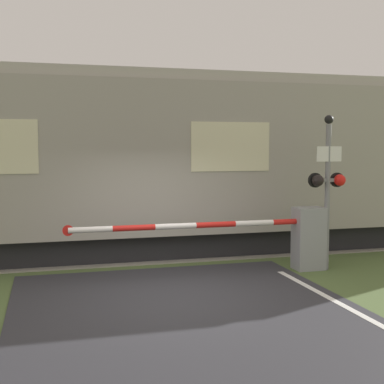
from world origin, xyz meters
TOP-DOWN VIEW (x-y plane):
  - ground_plane at (0.00, 0.00)m, footprint 80.00×80.00m
  - track_bed at (0.00, 3.98)m, footprint 36.00×3.20m
  - train at (1.86, 3.98)m, footprint 18.06×3.21m
  - crossing_barrier at (2.78, 1.15)m, footprint 5.24×0.44m
  - signal_post at (3.50, 1.04)m, footprint 0.80×0.26m

SIDE VIEW (x-z plane):
  - ground_plane at x=0.00m, z-range 0.00..0.00m
  - track_bed at x=0.00m, z-range -0.04..0.09m
  - crossing_barrier at x=2.78m, z-range 0.06..1.35m
  - signal_post at x=3.50m, z-range 0.22..3.40m
  - train at x=1.86m, z-range 0.05..4.25m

